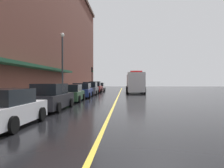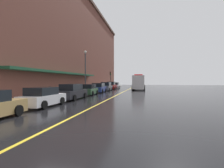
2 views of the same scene
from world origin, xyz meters
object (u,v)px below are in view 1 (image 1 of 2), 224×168
(parked_car_3, at_px, (72,94))
(street_lamp_left, at_px, (62,58))
(box_truck, at_px, (135,83))
(traffic_light_near, at_px, (92,74))
(parked_car_2, at_px, (51,98))
(parking_meter_1, at_px, (33,93))
(parked_car_5, at_px, (90,89))
(parked_car_6, at_px, (95,87))
(parked_car_4, at_px, (82,91))
(parked_car_7, at_px, (99,87))
(parking_meter_2, at_px, (14,95))
(parked_car_1, at_px, (7,109))

(parked_car_3, distance_m, street_lamp_left, 5.77)
(box_truck, xyz_separation_m, traffic_light_near, (-7.74, 5.45, 1.54))
(parked_car_2, height_order, parking_meter_1, parked_car_2)
(traffic_light_near, bearing_deg, street_lamp_left, -92.11)
(parked_car_5, xyz_separation_m, parked_car_6, (-0.02, 5.34, 0.02))
(parked_car_4, relative_size, parked_car_7, 1.08)
(parked_car_4, height_order, parked_car_5, parked_car_5)
(parked_car_3, relative_size, parked_car_5, 0.90)
(parking_meter_2, relative_size, street_lamp_left, 0.19)
(parked_car_3, xyz_separation_m, street_lamp_left, (-1.95, 4.01, 3.67))
(parking_meter_1, bearing_deg, traffic_light_near, 89.87)
(box_truck, relative_size, parking_meter_2, 7.09)
(parked_car_2, xyz_separation_m, parked_car_7, (-0.02, 27.72, -0.04))
(parked_car_4, relative_size, parking_meter_1, 3.67)
(parked_car_2, height_order, street_lamp_left, street_lamp_left)
(street_lamp_left, bearing_deg, parked_car_4, 36.49)
(box_truck, bearing_deg, parked_car_1, -13.39)
(parked_car_3, distance_m, parking_meter_1, 5.70)
(parked_car_3, height_order, street_lamp_left, street_lamp_left)
(parked_car_3, xyz_separation_m, parked_car_4, (-0.03, 5.43, 0.04))
(parked_car_5, distance_m, parked_car_6, 5.34)
(parked_car_7, bearing_deg, parking_meter_2, 176.16)
(traffic_light_near, bearing_deg, parked_car_5, -83.06)
(parked_car_7, height_order, parking_meter_2, parked_car_7)
(parked_car_4, bearing_deg, parked_car_1, 178.09)
(parked_car_3, bearing_deg, parked_car_7, -2.38)
(parked_car_3, relative_size, box_truck, 0.46)
(parked_car_3, relative_size, parking_meter_1, 3.25)
(parked_car_4, height_order, traffic_light_near, traffic_light_near)
(parked_car_5, height_order, parked_car_6, parked_car_6)
(parked_car_2, xyz_separation_m, street_lamp_left, (-2.04, 10.06, 3.60))
(street_lamp_left, bearing_deg, parking_meter_1, -86.40)
(parked_car_4, bearing_deg, box_truck, -32.52)
(parking_meter_2, relative_size, traffic_light_near, 0.31)
(parked_car_4, relative_size, parking_meter_2, 3.67)
(box_truck, xyz_separation_m, parking_meter_2, (-7.80, -24.65, -0.56))
(parked_car_2, height_order, parked_car_3, parked_car_2)
(parked_car_1, height_order, parked_car_4, parked_car_4)
(parked_car_7, xyz_separation_m, street_lamp_left, (-2.02, -17.67, 3.64))
(parked_car_5, bearing_deg, parked_car_6, -1.22)
(parked_car_1, relative_size, parked_car_4, 0.88)
(box_truck, distance_m, parking_meter_1, 23.41)
(traffic_light_near, bearing_deg, parked_car_3, -86.66)
(parked_car_3, bearing_deg, parking_meter_2, 168.41)
(parked_car_4, bearing_deg, parked_car_5, -2.98)
(parked_car_1, bearing_deg, parked_car_5, 0.98)
(parked_car_2, distance_m, box_truck, 23.48)
(parked_car_1, relative_size, parked_car_2, 0.87)
(parked_car_1, distance_m, parked_car_5, 22.61)
(parked_car_2, height_order, traffic_light_near, traffic_light_near)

